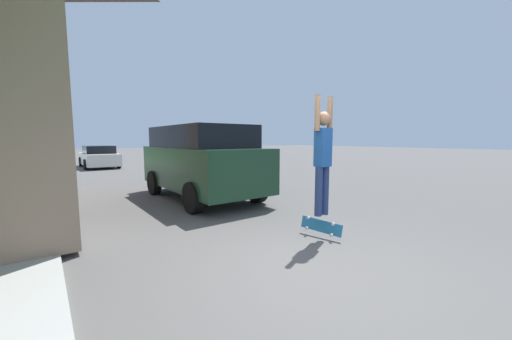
{
  "coord_description": "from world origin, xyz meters",
  "views": [
    {
      "loc": [
        -2.82,
        -2.44,
        1.78
      ],
      "look_at": [
        0.81,
        2.4,
        1.12
      ],
      "focal_mm": 20.0,
      "sensor_mm": 36.0,
      "label": 1
    }
  ],
  "objects_px": {
    "suv_parked": "(201,160)",
    "skateboard": "(321,226)",
    "skateboarder": "(323,154)",
    "car_down_street": "(99,157)"
  },
  "relations": [
    {
      "from": "skateboarder",
      "to": "skateboard",
      "type": "bearing_deg",
      "value": 40.99
    },
    {
      "from": "car_down_street",
      "to": "skateboard",
      "type": "relative_size",
      "value": 5.51
    },
    {
      "from": "car_down_street",
      "to": "skateboarder",
      "type": "relative_size",
      "value": 2.13
    },
    {
      "from": "suv_parked",
      "to": "skateboarder",
      "type": "distance_m",
      "value": 4.58
    },
    {
      "from": "car_down_street",
      "to": "skateboard",
      "type": "height_order",
      "value": "car_down_street"
    },
    {
      "from": "suv_parked",
      "to": "car_down_street",
      "type": "xyz_separation_m",
      "value": [
        -0.91,
        12.69,
        -0.51
      ]
    },
    {
      "from": "suv_parked",
      "to": "skateboard",
      "type": "distance_m",
      "value": 4.58
    },
    {
      "from": "suv_parked",
      "to": "skateboard",
      "type": "bearing_deg",
      "value": -87.71
    },
    {
      "from": "suv_parked",
      "to": "skateboarder",
      "type": "height_order",
      "value": "skateboarder"
    },
    {
      "from": "skateboarder",
      "to": "skateboard",
      "type": "relative_size",
      "value": 2.58
    }
  ]
}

